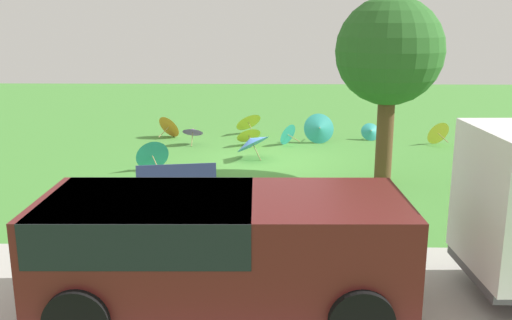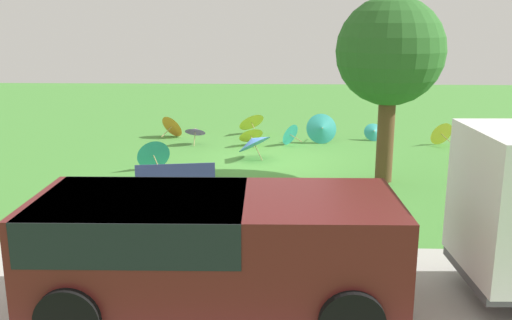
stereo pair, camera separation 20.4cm
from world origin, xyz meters
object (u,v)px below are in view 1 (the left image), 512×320
parasol_purple_2 (509,167)px  parasol_teal_2 (286,134)px  parasol_teal_1 (319,128)px  shade_tree (389,53)px  parasol_teal_0 (152,154)px  parasol_purple_1 (193,131)px  parasol_orange_0 (170,125)px  van_dark (210,244)px  parasol_teal_3 (371,131)px  parasol_yellow_2 (248,121)px  parasol_blue_0 (252,141)px  parasol_yellow_1 (248,134)px  park_bench (177,184)px  parasol_yellow_0 (437,132)px

parasol_purple_2 → parasol_teal_2: parasol_teal_2 is taller
parasol_teal_1 → shade_tree: bearing=105.1°
parasol_teal_0 → parasol_purple_1: bearing=-101.7°
parasol_orange_0 → van_dark: bearing=102.3°
parasol_teal_0 → parasol_teal_3: bearing=-147.7°
parasol_orange_0 → parasol_yellow_2: parasol_yellow_2 is taller
parasol_teal_0 → parasol_blue_0: size_ratio=0.74×
van_dark → parasol_purple_2: 8.81m
parasol_orange_0 → parasol_purple_1: (-0.90, 1.19, 0.05)m
parasol_yellow_1 → parasol_teal_1: bearing=-169.0°
park_bench → parasol_teal_1: bearing=-118.9°
parasol_purple_2 → parasol_yellow_2: 8.62m
shade_tree → parasol_yellow_1: bearing=-48.8°
van_dark → park_bench: (1.14, -4.29, -0.45)m
parasol_blue_0 → parasol_purple_1: parasol_blue_0 is taller
shade_tree → parasol_purple_1: size_ratio=6.23×
park_bench → parasol_yellow_2: (-1.16, -7.66, -0.00)m
parasol_teal_1 → parasol_teal_2: size_ratio=1.32×
shade_tree → parasol_teal_3: size_ratio=6.71×
parasol_teal_0 → parasol_teal_2: 4.75m
parasol_yellow_0 → parasol_yellow_2: parasol_yellow_2 is taller
parasol_teal_2 → parasol_yellow_1: 1.19m
parasol_teal_3 → parasol_orange_0: bearing=-3.0°
parasol_teal_0 → parasol_purple_2: bearing=173.3°
parasol_orange_0 → parasol_teal_3: (-6.49, 0.34, -0.10)m
parasol_orange_0 → parasol_purple_1: parasol_orange_0 is taller
parasol_yellow_0 → parasol_teal_1: bearing=-1.5°
van_dark → parasol_yellow_2: size_ratio=4.03×
van_dark → parasol_teal_3: 11.76m
van_dark → parasol_teal_3: bearing=-109.9°
parasol_teal_1 → parasol_yellow_0: bearing=178.5°
parasol_yellow_0 → parasol_teal_1: (3.62, -0.09, 0.09)m
van_dark → parasol_purple_1: (1.59, -10.19, -0.47)m
parasol_yellow_0 → parasol_purple_1: bearing=2.1°
van_dark → parasol_purple_1: size_ratio=6.77×
shade_tree → parasol_yellow_0: bearing=-120.7°
shade_tree → parasol_yellow_2: 7.09m
shade_tree → parasol_teal_1: (1.15, -4.26, -2.52)m
parasol_purple_2 → parasol_orange_0: bearing=-30.9°
shade_tree → parasol_teal_1: bearing=-74.9°
shade_tree → parasol_teal_3: shade_tree is taller
parasol_yellow_0 → parasol_teal_2: 4.65m
parasol_yellow_0 → parasol_teal_3: 2.01m
parasol_purple_1 → parasol_teal_3: size_ratio=1.08×
park_bench → parasol_teal_0: (1.09, -2.80, -0.04)m
parasol_purple_2 → parasol_teal_3: size_ratio=1.53×
parasol_teal_0 → parasol_yellow_0: 8.83m
parasol_yellow_2 → park_bench: bearing=81.4°
park_bench → parasol_yellow_2: 7.74m
parasol_teal_2 → parasol_yellow_0: bearing=-177.9°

